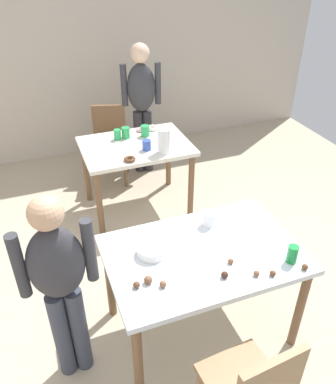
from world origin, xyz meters
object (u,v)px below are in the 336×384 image
Objects in this scene: dining_table_near at (203,262)px; person_adult_far at (142,99)px; person_girl_near at (60,280)px; dining_table_far at (136,154)px; mixing_bowl at (152,250)px; chair_far_table at (110,139)px; soda_can at (292,254)px; pitcher_far at (164,141)px.

person_adult_far is at bearing 81.91° from dining_table_near.
dining_table_near is 0.91× the size of person_girl_near.
person_girl_near is at bearing -179.96° from dining_table_near.
mixing_bowl reaches higher than dining_table_far.
dining_table_near is at bearing -88.46° from chair_far_table.
person_adult_far is (0.41, 0.01, 0.43)m from chair_far_table.
soda_can is at bearing -25.23° from mixing_bowl.
soda_can is at bearing -29.95° from dining_table_near.
dining_table_near is 0.57m from soda_can.
person_girl_near reaches higher than chair_far_table.
person_adult_far is at bearing 62.60° from person_girl_near.
pitcher_far is at bearing -72.74° from chair_far_table.
dining_table_near is at bearing -98.09° from person_adult_far.
pitcher_far is at bearing -51.25° from dining_table_far.
pitcher_far reaches higher than mixing_bowl.
person_girl_near is at bearing -119.62° from dining_table_far.
dining_table_near is at bearing -99.84° from pitcher_far.
chair_far_table reaches higher than dining_table_near.
person_girl_near is 0.91× the size of person_adult_far.
person_adult_far is 12.59× the size of soda_can.
mixing_bowl reaches higher than dining_table_near.
pitcher_far is (0.21, -0.26, 0.23)m from dining_table_far.
person_girl_near is at bearing -109.35° from chair_far_table.
chair_far_table is at bearing 83.66° from mixing_bowl.
soda_can is (0.13, -2.70, -0.11)m from person_adult_far.
mixing_bowl is 1.57× the size of soda_can.
person_adult_far is (0.31, 0.75, 0.28)m from dining_table_far.
mixing_bowl is (0.59, 0.10, -0.05)m from person_girl_near.
pitcher_far reaches higher than dining_table_near.
person_adult_far reaches higher than dining_table_near.
chair_far_table is 2.76m from soda_can.
mixing_bowl is (-0.26, -2.31, 0.28)m from chair_far_table.
person_girl_near is 1.83m from pitcher_far.
dining_table_far is at bearing -112.13° from person_adult_far.
person_adult_far is at bearing 92.86° from soda_can.
dining_table_far is 1.22× the size of chair_far_table.
soda_can is (1.39, -0.28, -0.01)m from person_girl_near.
dining_table_near is 1.45m from pitcher_far.
soda_can reaches higher than dining_table_far.
dining_table_near is 5.32× the size of pitcher_far.
person_adult_far is (1.26, 2.42, 0.10)m from person_girl_near.
soda_can is 1.71m from pitcher_far.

